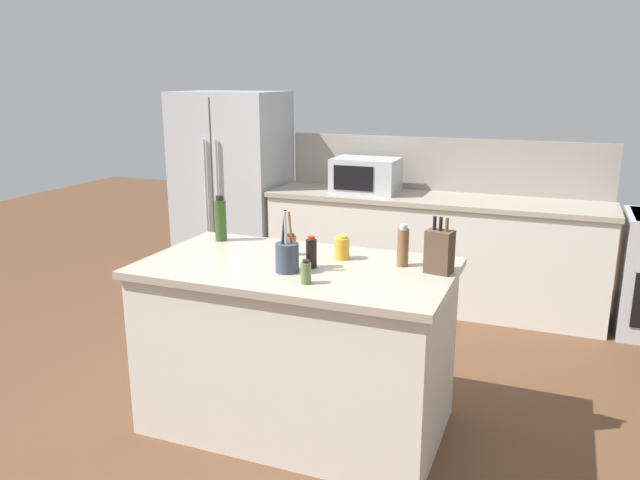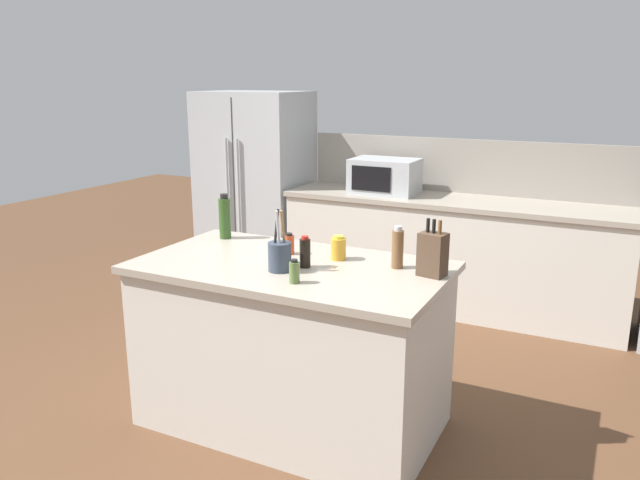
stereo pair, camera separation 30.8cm
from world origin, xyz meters
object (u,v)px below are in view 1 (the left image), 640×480
at_px(honey_jar, 342,248).
at_px(olive_oil_bottle, 220,219).
at_px(knife_block, 439,251).
at_px(soy_sauce_bottle, 311,253).
at_px(utensil_crock, 287,256).
at_px(microwave, 366,175).
at_px(spice_jar_oregano, 306,272).
at_px(spice_jar_paprika, 291,245).
at_px(refrigerator, 233,187).
at_px(pepper_grinder, 403,247).

distance_m(honey_jar, olive_oil_bottle, 0.83).
distance_m(knife_block, soy_sauce_bottle, 0.66).
bearing_deg(honey_jar, utensil_crock, -119.54).
bearing_deg(utensil_crock, microwave, 97.62).
xyz_separation_m(microwave, utensil_crock, (0.31, -2.33, -0.07)).
distance_m(knife_block, spice_jar_oregano, 0.70).
bearing_deg(honey_jar, spice_jar_oregano, -92.49).
xyz_separation_m(microwave, olive_oil_bottle, (-0.33, -1.90, -0.02)).
bearing_deg(spice_jar_oregano, spice_jar_paprika, 122.10).
height_order(knife_block, soy_sauce_bottle, knife_block).
relative_size(microwave, knife_block, 1.92).
height_order(knife_block, spice_jar_oregano, knife_block).
xyz_separation_m(refrigerator, olive_oil_bottle, (1.01, -1.95, 0.18)).
bearing_deg(pepper_grinder, spice_jar_paprika, -178.07).
height_order(spice_jar_oregano, olive_oil_bottle, olive_oil_bottle).
bearing_deg(knife_block, spice_jar_oregano, -133.15).
relative_size(microwave, honey_jar, 4.19).
relative_size(utensil_crock, pepper_grinder, 1.43).
height_order(microwave, utensil_crock, utensil_crock).
bearing_deg(refrigerator, olive_oil_bottle, -62.53).
xyz_separation_m(spice_jar_oregano, pepper_grinder, (0.36, 0.46, 0.05)).
xyz_separation_m(refrigerator, utensil_crock, (1.65, -2.38, 0.13)).
relative_size(refrigerator, soy_sauce_bottle, 10.56).
bearing_deg(spice_jar_oregano, knife_block, 36.03).
distance_m(refrigerator, pepper_grinder, 3.00).
bearing_deg(honey_jar, knife_block, -5.52).
distance_m(utensil_crock, spice_jar_oregano, 0.22).
height_order(microwave, pepper_grinder, microwave).
relative_size(knife_block, spice_jar_paprika, 2.39).
bearing_deg(honey_jar, microwave, 103.83).
distance_m(utensil_crock, honey_jar, 0.37).
distance_m(utensil_crock, pepper_grinder, 0.61).
bearing_deg(olive_oil_bottle, honey_jar, -7.61).
distance_m(knife_block, pepper_grinder, 0.21).
relative_size(utensil_crock, honey_jar, 2.41).
bearing_deg(microwave, olive_oil_bottle, -99.77).
relative_size(pepper_grinder, soy_sauce_bottle, 1.33).
relative_size(honey_jar, pepper_grinder, 0.59).
bearing_deg(microwave, pepper_grinder, -67.45).
bearing_deg(knife_block, soy_sauce_bottle, -155.32).
bearing_deg(spice_jar_oregano, refrigerator, 125.75).
bearing_deg(knife_block, microwave, 127.53).
relative_size(honey_jar, soy_sauce_bottle, 0.79).
bearing_deg(spice_jar_oregano, olive_oil_bottle, 144.51).
bearing_deg(soy_sauce_bottle, knife_block, 13.86).
bearing_deg(soy_sauce_bottle, spice_jar_oregano, -73.50).
relative_size(knife_block, utensil_crock, 0.91).
bearing_deg(knife_block, honey_jar, -174.70).
bearing_deg(refrigerator, soy_sauce_bottle, -52.51).
height_order(refrigerator, spice_jar_oregano, refrigerator).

